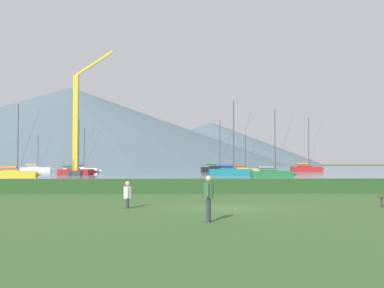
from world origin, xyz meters
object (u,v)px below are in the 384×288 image
at_px(sailboat_slip_12, 76,171).
at_px(person_standing_walker, 208,195).
at_px(dock_crane, 77,130).
at_px(sailboat_slip_4, 307,168).
at_px(sailboat_slip_7, 231,172).
at_px(person_seated_viewer, 128,193).
at_px(sailboat_slip_9, 36,169).
at_px(sailboat_slip_0, 218,169).
at_px(sailboat_slip_2, 244,170).
at_px(sailboat_slip_10, 14,174).
at_px(sailboat_slip_1, 82,170).
at_px(sailboat_slip_11, 272,174).

height_order(sailboat_slip_12, person_standing_walker, sailboat_slip_12).
bearing_deg(dock_crane, sailboat_slip_4, 35.70).
relative_size(sailboat_slip_7, person_seated_viewer, 9.52).
height_order(sailboat_slip_4, sailboat_slip_9, sailboat_slip_4).
bearing_deg(sailboat_slip_0, sailboat_slip_2, -76.28).
height_order(sailboat_slip_0, person_seated_viewer, sailboat_slip_0).
relative_size(sailboat_slip_2, sailboat_slip_10, 0.77).
bearing_deg(dock_crane, sailboat_slip_1, 98.40).
relative_size(sailboat_slip_4, person_seated_viewer, 10.17).
bearing_deg(person_standing_walker, sailboat_slip_7, 93.40).
distance_m(sailboat_slip_0, sailboat_slip_9, 40.70).
relative_size(sailboat_slip_2, person_standing_walker, 4.71).
bearing_deg(dock_crane, sailboat_slip_11, -20.83).
distance_m(sailboat_slip_0, sailboat_slip_1, 30.03).
bearing_deg(sailboat_slip_10, sailboat_slip_7, 5.32).
bearing_deg(sailboat_slip_10, sailboat_slip_0, 38.49).
height_order(sailboat_slip_11, person_standing_walker, sailboat_slip_11).
bearing_deg(sailboat_slip_10, sailboat_slip_12, 60.41).
bearing_deg(sailboat_slip_11, sailboat_slip_10, 176.45).
height_order(sailboat_slip_1, sailboat_slip_7, sailboat_slip_7).
bearing_deg(person_standing_walker, sailboat_slip_12, 116.50).
distance_m(sailboat_slip_0, sailboat_slip_4, 22.35).
relative_size(sailboat_slip_10, person_standing_walker, 6.11).
height_order(sailboat_slip_9, sailboat_slip_10, sailboat_slip_10).
distance_m(sailboat_slip_12, person_seated_viewer, 61.50).
xyz_separation_m(sailboat_slip_0, sailboat_slip_7, (-0.37, -29.00, -0.02)).
relative_size(sailboat_slip_4, sailboat_slip_11, 1.32).
relative_size(sailboat_slip_11, sailboat_slip_12, 1.00).
bearing_deg(sailboat_slip_10, sailboat_slip_11, -12.33).
height_order(sailboat_slip_0, person_standing_walker, sailboat_slip_0).
distance_m(sailboat_slip_7, sailboat_slip_12, 26.61).
bearing_deg(sailboat_slip_1, sailboat_slip_10, -99.60).
relative_size(sailboat_slip_2, sailboat_slip_9, 0.95).
bearing_deg(sailboat_slip_9, sailboat_slip_4, -11.78).
bearing_deg(person_standing_walker, dock_crane, 116.74).
relative_size(sailboat_slip_0, sailboat_slip_10, 1.15).
xyz_separation_m(sailboat_slip_11, person_seated_viewer, (-15.51, -43.71, 0.12)).
xyz_separation_m(sailboat_slip_2, sailboat_slip_4, (17.27, 16.61, 0.17)).
bearing_deg(sailboat_slip_1, person_standing_walker, -77.34).
relative_size(sailboat_slip_10, person_seated_viewer, 8.06).
bearing_deg(person_standing_walker, sailboat_slip_0, 95.52).
bearing_deg(person_seated_viewer, person_standing_walker, -59.33).
xyz_separation_m(sailboat_slip_4, dock_crane, (-46.71, -33.56, 6.61)).
height_order(sailboat_slip_12, person_seated_viewer, sailboat_slip_12).
height_order(sailboat_slip_7, person_seated_viewer, sailboat_slip_7).
xyz_separation_m(sailboat_slip_0, sailboat_slip_11, (4.36, -38.76, -0.12)).
relative_size(person_seated_viewer, dock_crane, 0.06).
xyz_separation_m(sailboat_slip_0, sailboat_slip_10, (-31.10, -39.24, -0.11)).
distance_m(sailboat_slip_11, person_standing_walker, 50.40).
height_order(person_standing_walker, dock_crane, dock_crane).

